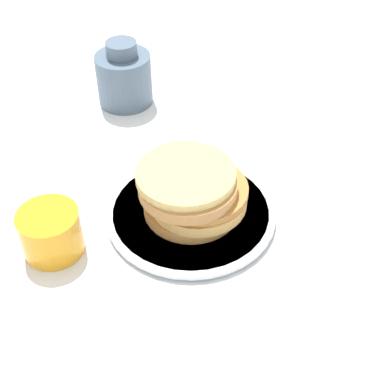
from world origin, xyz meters
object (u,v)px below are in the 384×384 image
(pancake_stack, at_px, (193,192))
(juice_glass, at_px, (51,232))
(cream_jug, at_px, (124,77))
(plate, at_px, (192,213))

(pancake_stack, xyz_separation_m, juice_glass, (0.15, -0.12, -0.02))
(juice_glass, bearing_deg, cream_jug, -156.43)
(plate, xyz_separation_m, pancake_stack, (0.00, 0.00, 0.04))
(juice_glass, height_order, cream_jug, cream_jug)
(plate, distance_m, pancake_stack, 0.04)
(plate, distance_m, cream_jug, 0.32)
(pancake_stack, height_order, juice_glass, pancake_stack)
(pancake_stack, bearing_deg, cream_jug, -124.44)
(pancake_stack, xyz_separation_m, cream_jug, (-0.18, -0.27, 0.00))
(juice_glass, xyz_separation_m, cream_jug, (-0.33, -0.15, 0.02))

